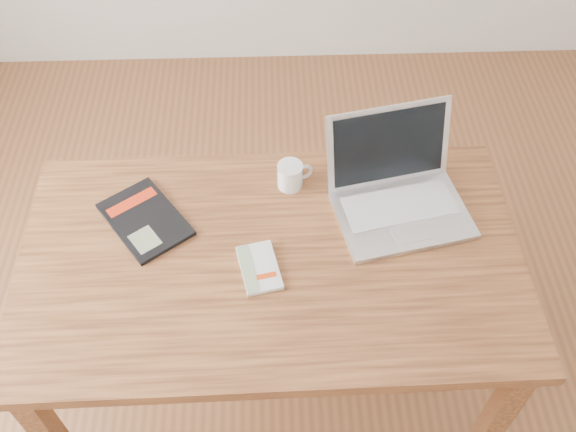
{
  "coord_description": "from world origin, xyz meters",
  "views": [
    {
      "loc": [
        -0.04,
        -0.98,
        2.21
      ],
      "look_at": [
        -0.01,
        0.13,
        0.85
      ],
      "focal_mm": 40.0,
      "sensor_mm": 36.0,
      "label": 1
    }
  ],
  "objects_px": {
    "black_guidebook": "(145,219)",
    "coffee_mug": "(291,175)",
    "laptop": "(398,190)",
    "white_guidebook": "(259,268)",
    "desk": "(272,274)"
  },
  "relations": [
    {
      "from": "black_guidebook",
      "to": "coffee_mug",
      "type": "distance_m",
      "value": 0.45
    },
    {
      "from": "laptop",
      "to": "white_guidebook",
      "type": "bearing_deg",
      "value": -162.8
    },
    {
      "from": "desk",
      "to": "white_guidebook",
      "type": "relative_size",
      "value": 7.84
    },
    {
      "from": "white_guidebook",
      "to": "coffee_mug",
      "type": "relative_size",
      "value": 1.65
    },
    {
      "from": "black_guidebook",
      "to": "desk",
      "type": "bearing_deg",
      "value": -56.56
    },
    {
      "from": "laptop",
      "to": "coffee_mug",
      "type": "relative_size",
      "value": 3.97
    },
    {
      "from": "laptop",
      "to": "coffee_mug",
      "type": "xyz_separation_m",
      "value": [
        -0.31,
        0.08,
        -0.01
      ]
    },
    {
      "from": "desk",
      "to": "coffee_mug",
      "type": "distance_m",
      "value": 0.31
    },
    {
      "from": "white_guidebook",
      "to": "laptop",
      "type": "height_order",
      "value": "laptop"
    },
    {
      "from": "desk",
      "to": "laptop",
      "type": "distance_m",
      "value": 0.44
    },
    {
      "from": "white_guidebook",
      "to": "laptop",
      "type": "relative_size",
      "value": 0.42
    },
    {
      "from": "white_guidebook",
      "to": "coffee_mug",
      "type": "height_order",
      "value": "coffee_mug"
    },
    {
      "from": "black_guidebook",
      "to": "coffee_mug",
      "type": "bearing_deg",
      "value": -19.28
    },
    {
      "from": "desk",
      "to": "white_guidebook",
      "type": "xyz_separation_m",
      "value": [
        -0.03,
        -0.04,
        0.1
      ]
    },
    {
      "from": "white_guidebook",
      "to": "laptop",
      "type": "xyz_separation_m",
      "value": [
        0.41,
        0.23,
        0.05
      ]
    }
  ]
}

